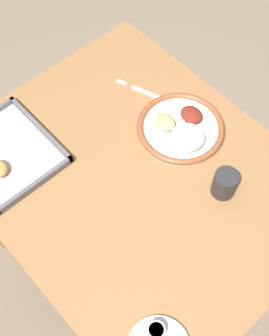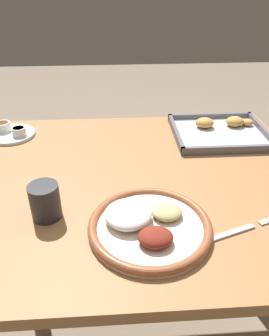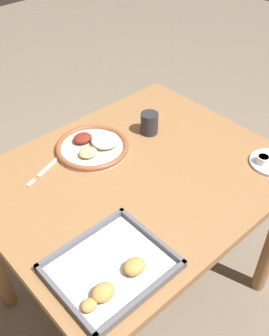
# 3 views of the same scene
# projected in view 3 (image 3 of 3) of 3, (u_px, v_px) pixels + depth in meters

# --- Properties ---
(ground_plane) EXTENTS (8.00, 8.00, 0.00)m
(ground_plane) POSITION_uv_depth(u_px,v_px,m) (136.00, 293.00, 1.80)
(ground_plane) COLOR #7A6B59
(dining_table) EXTENTS (0.99, 0.80, 0.73)m
(dining_table) POSITION_uv_depth(u_px,v_px,m) (136.00, 200.00, 1.41)
(dining_table) COLOR olive
(dining_table) RESTS_ON ground_plane
(dinner_plate) EXTENTS (0.27, 0.27, 0.05)m
(dinner_plate) POSITION_uv_depth(u_px,v_px,m) (93.00, 146.00, 1.42)
(dinner_plate) COLOR beige
(dinner_plate) RESTS_ON dining_table
(fork) EXTENTS (0.20, 0.08, 0.00)m
(fork) POSITION_uv_depth(u_px,v_px,m) (49.00, 166.00, 1.35)
(fork) COLOR silver
(fork) RESTS_ON dining_table
(baking_tray) EXTENTS (0.30, 0.26, 0.04)m
(baking_tray) POSITION_uv_depth(u_px,v_px,m) (112.00, 270.00, 1.02)
(baking_tray) COLOR #595960
(baking_tray) RESTS_ON dining_table
(drinking_cup) EXTENTS (0.07, 0.07, 0.08)m
(drinking_cup) POSITION_uv_depth(u_px,v_px,m) (149.00, 123.00, 1.48)
(drinking_cup) COLOR #28282D
(drinking_cup) RESTS_ON dining_table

